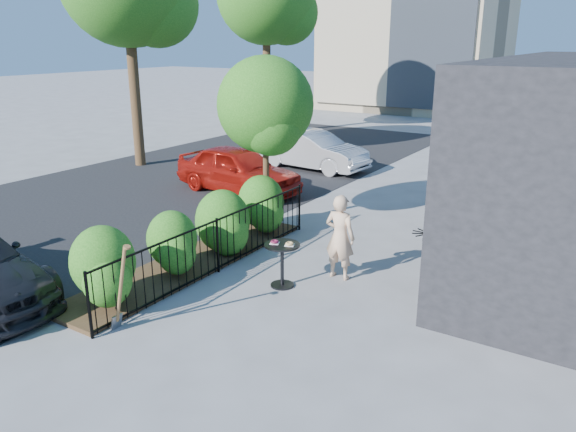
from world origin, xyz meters
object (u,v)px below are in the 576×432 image
Objects in this scene: cafe_table at (282,257)px; shovel at (120,293)px; car_silver at (312,150)px; street_tree_far at (267,0)px; woman at (340,237)px; patio_tree at (267,111)px; car_red at (238,169)px.

cafe_table is 0.58× the size of shovel.
car_silver is (-3.25, 11.37, -0.01)m from shovel.
shovel reaches higher than car_silver.
woman is (10.52, -12.92, -5.10)m from street_tree_far.
cafe_table is 2.96m from shovel.
patio_tree reaches higher than cafe_table.
shovel is at bearing -112.88° from cafe_table.
street_tree_far reaches higher than woman.
patio_tree is 0.99× the size of car_red.
patio_tree reaches higher than car_red.
cafe_table is at bearing -54.59° from street_tree_far.
street_tree_far is 5.47× the size of shovel.
patio_tree reaches higher than shovel.
car_red is (5.14, -9.01, -5.24)m from street_tree_far.
cafe_table is 0.22× the size of car_red.
shovel is (0.98, -5.36, -2.10)m from patio_tree.
woman is (2.82, -1.72, -1.95)m from patio_tree.
cafe_table is at bearing -50.99° from patio_tree.
patio_tree is 3.84m from woman.
car_silver is (-4.40, 8.64, 0.09)m from cafe_table.
woman is 1.08× the size of shovel.
patio_tree is at bearing 100.34° from shovel.
street_tree_far reaches higher than shovel.
woman reaches higher than shovel.
street_tree_far is at bearing 117.66° from shovel.
patio_tree reaches higher than car_silver.
woman is at bearing -50.84° from street_tree_far.
street_tree_far is at bearing 125.41° from cafe_table.
car_silver is at bearing 1.26° from car_red.
car_red reaches higher than car_silver.
woman is at bearing -141.99° from car_silver.
cafe_table is at bearing 67.12° from shovel.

